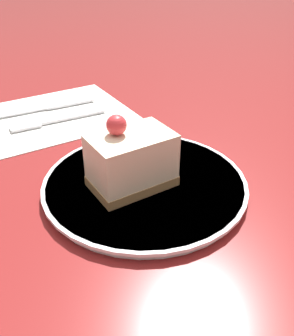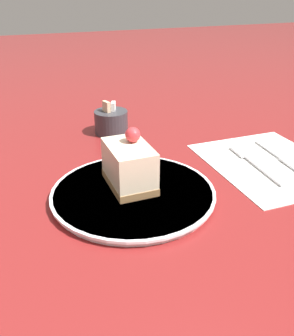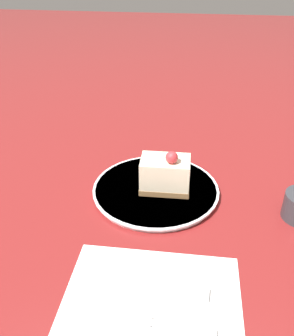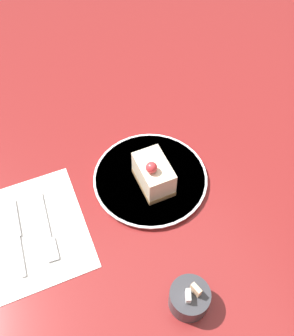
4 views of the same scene
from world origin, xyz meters
TOP-DOWN VIEW (x-y plane):
  - ground_plane at (0.00, 0.00)m, footprint 4.00×4.00m
  - plate at (0.02, 0.02)m, footprint 0.25×0.25m
  - cake_slice at (0.02, 0.04)m, footprint 0.06×0.10m
  - napkin at (0.28, 0.04)m, footprint 0.21×0.25m
  - fork at (0.26, 0.06)m, footprint 0.03×0.16m
  - knife at (0.31, 0.02)m, footprint 0.02×0.18m

SIDE VIEW (x-z plane):
  - ground_plane at x=0.00m, z-range 0.00..0.00m
  - napkin at x=0.28m, z-range 0.00..0.00m
  - fork at x=0.26m, z-range 0.00..0.01m
  - knife at x=0.31m, z-range 0.00..0.01m
  - plate at x=0.02m, z-range 0.00..0.01m
  - cake_slice at x=0.02m, z-range 0.00..0.09m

